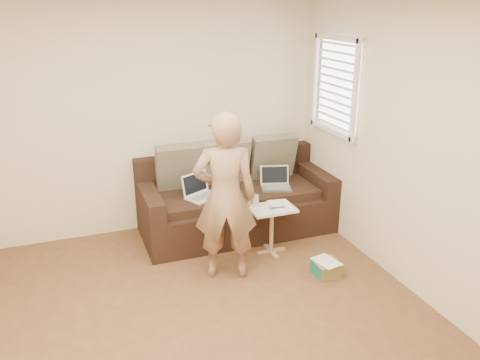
{
  "coord_description": "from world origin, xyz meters",
  "views": [
    {
      "loc": [
        -0.91,
        -3.19,
        2.57
      ],
      "look_at": [
        0.8,
        1.4,
        0.78
      ],
      "focal_mm": 36.76,
      "sensor_mm": 36.0,
      "label": 1
    }
  ],
  "objects_px": {
    "laptop_silver": "(276,189)",
    "laptop_white": "(204,198)",
    "sofa": "(237,197)",
    "striped_box": "(326,268)",
    "side_table": "(271,230)",
    "drinking_glass": "(255,201)",
    "person": "(225,197)"
  },
  "relations": [
    {
      "from": "sofa",
      "to": "laptop_silver",
      "type": "distance_m",
      "value": 0.47
    },
    {
      "from": "sofa",
      "to": "laptop_silver",
      "type": "height_order",
      "value": "sofa"
    },
    {
      "from": "laptop_silver",
      "to": "person",
      "type": "height_order",
      "value": "person"
    },
    {
      "from": "laptop_silver",
      "to": "laptop_white",
      "type": "distance_m",
      "value": 0.87
    },
    {
      "from": "laptop_white",
      "to": "person",
      "type": "bearing_deg",
      "value": -118.4
    },
    {
      "from": "laptop_white",
      "to": "side_table",
      "type": "relative_size",
      "value": 0.69
    },
    {
      "from": "laptop_silver",
      "to": "striped_box",
      "type": "bearing_deg",
      "value": -71.56
    },
    {
      "from": "person",
      "to": "striped_box",
      "type": "relative_size",
      "value": 6.69
    },
    {
      "from": "sofa",
      "to": "striped_box",
      "type": "relative_size",
      "value": 8.88
    },
    {
      "from": "person",
      "to": "striped_box",
      "type": "height_order",
      "value": "person"
    },
    {
      "from": "sofa",
      "to": "striped_box",
      "type": "height_order",
      "value": "sofa"
    },
    {
      "from": "side_table",
      "to": "drinking_glass",
      "type": "bearing_deg",
      "value": 145.77
    },
    {
      "from": "drinking_glass",
      "to": "person",
      "type": "bearing_deg",
      "value": -141.33
    },
    {
      "from": "side_table",
      "to": "sofa",
      "type": "bearing_deg",
      "value": 104.99
    },
    {
      "from": "person",
      "to": "side_table",
      "type": "relative_size",
      "value": 3.17
    },
    {
      "from": "side_table",
      "to": "laptop_white",
      "type": "bearing_deg",
      "value": 138.87
    },
    {
      "from": "drinking_glass",
      "to": "laptop_silver",
      "type": "bearing_deg",
      "value": 42.62
    },
    {
      "from": "person",
      "to": "striped_box",
      "type": "bearing_deg",
      "value": 175.44
    },
    {
      "from": "person",
      "to": "side_table",
      "type": "height_order",
      "value": "person"
    },
    {
      "from": "sofa",
      "to": "laptop_white",
      "type": "distance_m",
      "value": 0.45
    },
    {
      "from": "laptop_silver",
      "to": "striped_box",
      "type": "height_order",
      "value": "laptop_silver"
    },
    {
      "from": "laptop_white",
      "to": "side_table",
      "type": "xyz_separation_m",
      "value": [
        0.6,
        -0.52,
        -0.26
      ]
    },
    {
      "from": "laptop_silver",
      "to": "side_table",
      "type": "xyz_separation_m",
      "value": [
        -0.27,
        -0.49,
        -0.26
      ]
    },
    {
      "from": "laptop_silver",
      "to": "striped_box",
      "type": "relative_size",
      "value": 1.37
    },
    {
      "from": "laptop_silver",
      "to": "laptop_white",
      "type": "height_order",
      "value": "laptop_white"
    },
    {
      "from": "drinking_glass",
      "to": "striped_box",
      "type": "height_order",
      "value": "drinking_glass"
    },
    {
      "from": "striped_box",
      "to": "laptop_silver",
      "type": "bearing_deg",
      "value": 92.15
    },
    {
      "from": "laptop_silver",
      "to": "person",
      "type": "relative_size",
      "value": 0.2
    },
    {
      "from": "drinking_glass",
      "to": "laptop_white",
      "type": "bearing_deg",
      "value": 136.85
    },
    {
      "from": "person",
      "to": "laptop_silver",
      "type": "bearing_deg",
      "value": -122.39
    },
    {
      "from": "laptop_silver",
      "to": "drinking_glass",
      "type": "relative_size",
      "value": 2.83
    },
    {
      "from": "person",
      "to": "striped_box",
      "type": "xyz_separation_m",
      "value": [
        0.93,
        -0.37,
        -0.75
      ]
    }
  ]
}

